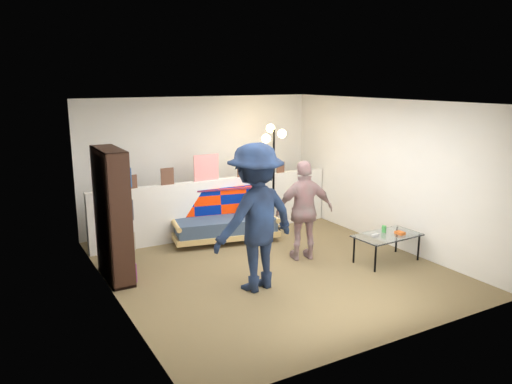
# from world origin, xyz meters

# --- Properties ---
(ground) EXTENTS (5.00, 5.00, 0.00)m
(ground) POSITION_xyz_m (0.00, 0.00, 0.00)
(ground) COLOR brown
(ground) RESTS_ON ground
(room_shell) EXTENTS (4.60, 5.05, 2.45)m
(room_shell) POSITION_xyz_m (0.00, 0.47, 1.67)
(room_shell) COLOR silver
(room_shell) RESTS_ON ground
(half_wall_ledge) EXTENTS (4.45, 0.15, 1.00)m
(half_wall_ledge) POSITION_xyz_m (0.00, 1.80, 0.50)
(half_wall_ledge) COLOR silver
(half_wall_ledge) RESTS_ON ground
(ledge_decor) EXTENTS (2.97, 0.02, 0.45)m
(ledge_decor) POSITION_xyz_m (-0.23, 1.78, 1.18)
(ledge_decor) COLOR brown
(ledge_decor) RESTS_ON half_wall_ledge
(futon_sofa) EXTENTS (1.89, 1.14, 0.76)m
(futon_sofa) POSITION_xyz_m (-0.02, 1.47, 0.35)
(futon_sofa) COLOR tan
(futon_sofa) RESTS_ON ground
(bookshelf) EXTENTS (0.30, 0.91, 1.82)m
(bookshelf) POSITION_xyz_m (-2.08, 0.67, 0.85)
(bookshelf) COLOR black
(bookshelf) RESTS_ON ground
(coffee_table) EXTENTS (1.03, 0.60, 0.52)m
(coffee_table) POSITION_xyz_m (1.66, -0.69, 0.39)
(coffee_table) COLOR black
(coffee_table) RESTS_ON ground
(floor_lamp) EXTENTS (0.44, 0.35, 1.92)m
(floor_lamp) POSITION_xyz_m (1.00, 1.55, 1.36)
(floor_lamp) COLOR black
(floor_lamp) RESTS_ON ground
(person_left) EXTENTS (1.36, 0.94, 1.93)m
(person_left) POSITION_xyz_m (-0.55, -0.56, 0.97)
(person_left) COLOR black
(person_left) RESTS_ON ground
(person_right) EXTENTS (0.96, 0.60, 1.53)m
(person_right) POSITION_xyz_m (0.64, 0.03, 0.76)
(person_right) COLOR #C78185
(person_right) RESTS_ON ground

